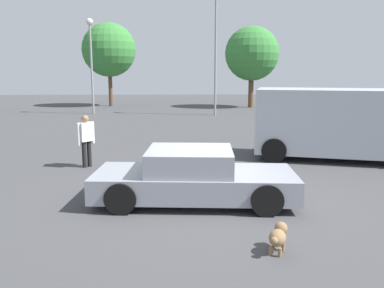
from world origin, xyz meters
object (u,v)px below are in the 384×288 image
object	(u,v)px
sedan_foreground	(193,177)
dog	(278,236)
pedestrian	(86,137)
light_post_mid	(91,49)
light_post_near	(216,33)
van_white	(338,122)

from	to	relation	value
sedan_foreground	dog	size ratio (longest dim) A/B	7.73
pedestrian	light_post_mid	size ratio (longest dim) A/B	0.25
light_post_near	light_post_mid	bearing A→B (deg)	172.33
sedan_foreground	light_post_mid	distance (m)	19.61
sedan_foreground	dog	world-z (taller)	sedan_foreground
light_post_near	sedan_foreground	bearing A→B (deg)	-96.41
sedan_foreground	dog	bearing A→B (deg)	-59.38
sedan_foreground	light_post_mid	xyz separation A→B (m)	(-6.10, 18.27, 3.65)
van_white	light_post_near	bearing A→B (deg)	-62.73
dog	van_white	distance (m)	7.46
van_white	pedestrian	xyz separation A→B (m)	(-7.73, -0.85, -0.30)
sedan_foreground	pedestrian	distance (m)	4.46
dog	light_post_mid	distance (m)	22.33
dog	pedestrian	bearing A→B (deg)	63.94
sedan_foreground	light_post_near	bearing A→B (deg)	87.24
van_white	sedan_foreground	bearing A→B (deg)	56.44
dog	light_post_mid	world-z (taller)	light_post_mid
light_post_mid	light_post_near	bearing A→B (deg)	-7.67
light_post_near	dog	bearing A→B (deg)	-92.00
sedan_foreground	van_white	bearing A→B (deg)	44.75
dog	van_white	world-z (taller)	van_white
light_post_mid	dog	bearing A→B (deg)	-70.48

